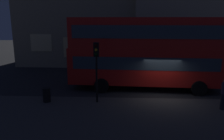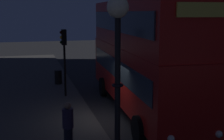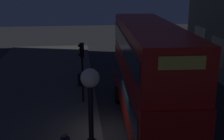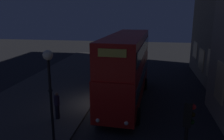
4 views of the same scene
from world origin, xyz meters
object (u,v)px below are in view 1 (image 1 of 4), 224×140
double_decker_bus (144,50)px  traffic_light_near_kerb (96,60)px  pedestrian (224,94)px  litter_bin (47,95)px

double_decker_bus → traffic_light_near_kerb: (-3.18, -3.34, -0.17)m
double_decker_bus → pedestrian: (4.17, -4.12, -1.94)m
pedestrian → litter_bin: (-10.52, 0.72, -0.48)m
pedestrian → traffic_light_near_kerb: bearing=-84.9°
traffic_light_near_kerb → pedestrian: size_ratio=2.07×
traffic_light_near_kerb → litter_bin: size_ratio=4.16×
double_decker_bus → traffic_light_near_kerb: bearing=-131.0°
litter_bin → pedestrian: bearing=-3.9°
pedestrian → litter_bin: pedestrian is taller
double_decker_bus → litter_bin: (-6.35, -3.40, -2.42)m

